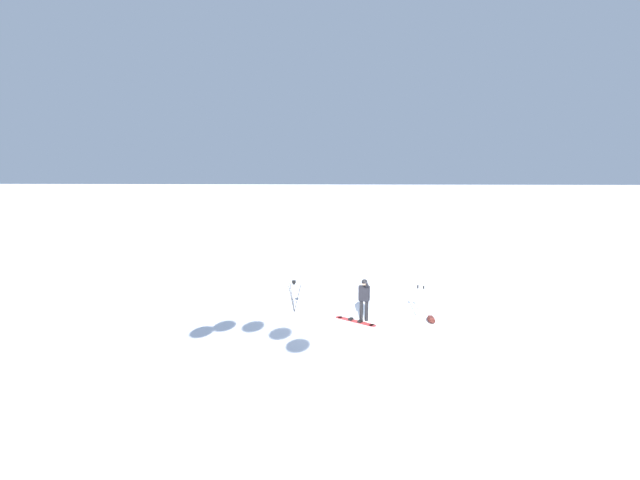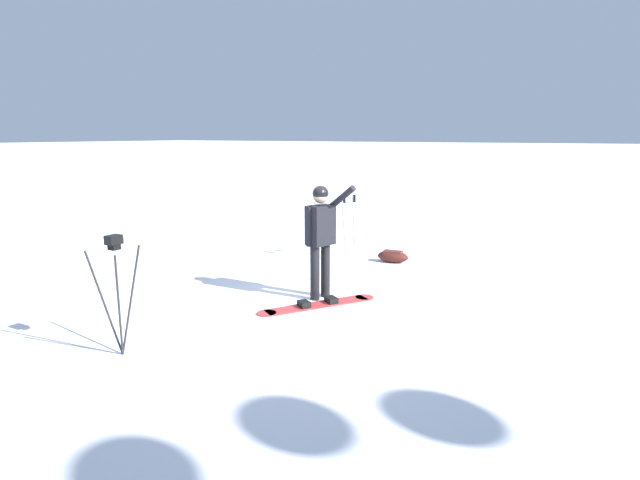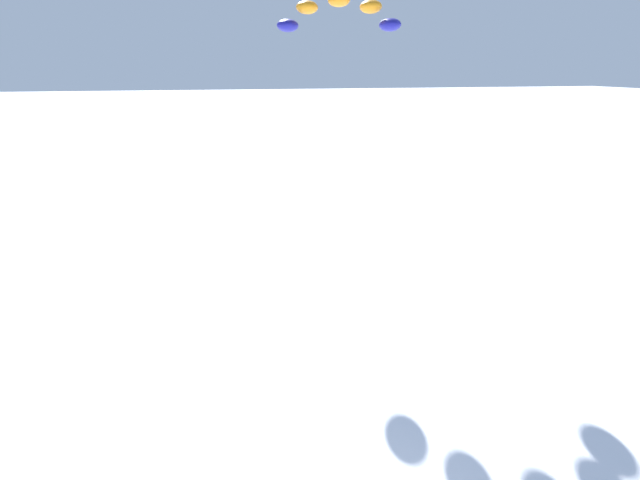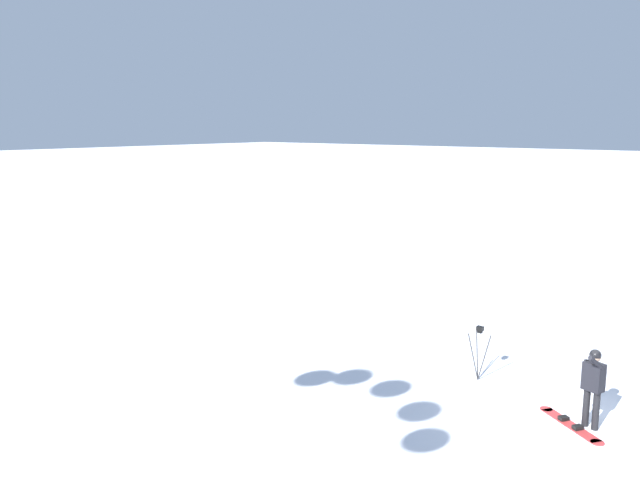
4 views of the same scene
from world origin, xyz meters
TOP-DOWN VIEW (x-y plane):
  - traction_kite at (13.91, -3.56)m, footprint 2.34×4.81m

SIDE VIEW (x-z plane):
  - traction_kite at x=13.91m, z-range 8.08..9.34m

